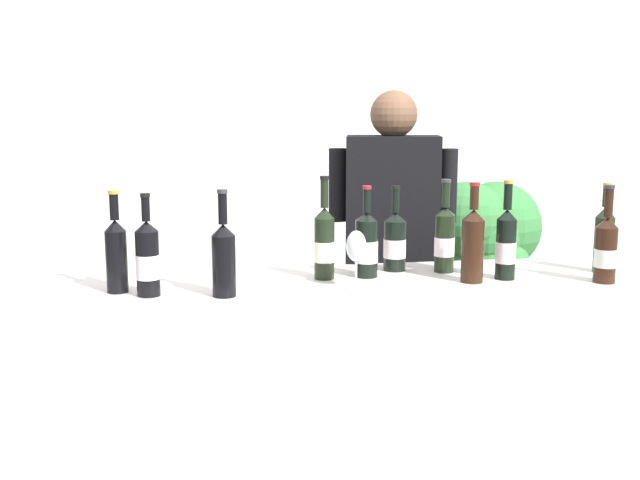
% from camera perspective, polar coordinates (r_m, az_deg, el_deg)
% --- Properties ---
extents(wall_back, '(8.00, 0.10, 2.80)m').
position_cam_1_polar(wall_back, '(5.16, -3.53, 8.22)').
color(wall_back, white).
rests_on(wall_back, ground_plane).
extents(counter, '(2.32, 0.57, 0.95)m').
position_cam_1_polar(counter, '(2.80, 2.05, -12.69)').
color(counter, beige).
rests_on(counter, ground_plane).
extents(wine_bottle_0, '(0.08, 0.08, 0.35)m').
position_cam_1_polar(wine_bottle_0, '(2.44, -7.29, -1.27)').
color(wine_bottle_0, black).
rests_on(wine_bottle_0, counter).
extents(wine_bottle_1, '(0.08, 0.08, 0.35)m').
position_cam_1_polar(wine_bottle_1, '(2.67, 11.47, -0.23)').
color(wine_bottle_1, black).
rests_on(wine_bottle_1, counter).
extents(wine_bottle_2, '(0.08, 0.08, 0.33)m').
position_cam_1_polar(wine_bottle_2, '(2.70, 3.53, -0.38)').
color(wine_bottle_2, black).
rests_on(wine_bottle_2, counter).
extents(wine_bottle_3, '(0.07, 0.07, 0.35)m').
position_cam_1_polar(wine_bottle_3, '(2.74, 13.87, -0.26)').
color(wine_bottle_3, black).
rests_on(wine_bottle_3, counter).
extents(wine_bottle_4, '(0.07, 0.07, 0.34)m').
position_cam_1_polar(wine_bottle_4, '(2.56, -15.14, -0.93)').
color(wine_bottle_4, black).
rests_on(wine_bottle_4, counter).
extents(wine_bottle_5, '(0.08, 0.08, 0.32)m').
position_cam_1_polar(wine_bottle_5, '(2.82, 5.67, -0.11)').
color(wine_bottle_5, black).
rests_on(wine_bottle_5, counter).
extents(wine_bottle_6, '(0.08, 0.08, 0.33)m').
position_cam_1_polar(wine_bottle_6, '(2.49, -12.89, -1.39)').
color(wine_bottle_6, black).
rests_on(wine_bottle_6, counter).
extents(wine_bottle_7, '(0.07, 0.07, 0.34)m').
position_cam_1_polar(wine_bottle_7, '(2.82, 9.39, 0.11)').
color(wine_bottle_7, black).
rests_on(wine_bottle_7, counter).
extents(wine_bottle_8, '(0.08, 0.08, 0.34)m').
position_cam_1_polar(wine_bottle_8, '(2.79, 20.77, -0.63)').
color(wine_bottle_8, black).
rests_on(wine_bottle_8, counter).
extents(wine_bottle_9, '(0.07, 0.07, 0.37)m').
position_cam_1_polar(wine_bottle_9, '(2.66, 0.33, -0.20)').
color(wine_bottle_9, black).
rests_on(wine_bottle_9, counter).
extents(wine_bottle_10, '(0.07, 0.07, 0.33)m').
position_cam_1_polar(wine_bottle_10, '(2.96, 20.64, 0.23)').
color(wine_bottle_10, black).
rests_on(wine_bottle_10, counter).
extents(wine_glass, '(0.08, 0.08, 0.20)m').
position_cam_1_polar(wine_glass, '(2.52, 2.75, -0.68)').
color(wine_glass, silver).
rests_on(wine_glass, counter).
extents(person_server, '(0.55, 0.32, 1.63)m').
position_cam_1_polar(person_server, '(3.41, 5.39, -2.91)').
color(person_server, black).
rests_on(person_server, ground_plane).
extents(potted_shrub, '(0.65, 0.56, 1.18)m').
position_cam_1_polar(potted_shrub, '(4.10, 12.16, -0.97)').
color(potted_shrub, brown).
rests_on(potted_shrub, ground_plane).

